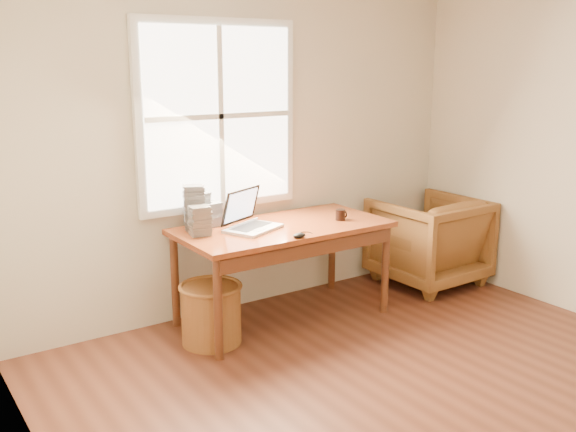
# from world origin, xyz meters

# --- Properties ---
(room_shell) EXTENTS (4.04, 4.54, 2.64)m
(room_shell) POSITION_xyz_m (-0.02, 0.16, 1.32)
(room_shell) COLOR #572D1E
(room_shell) RESTS_ON ground
(desk) EXTENTS (1.60, 0.80, 0.04)m
(desk) POSITION_xyz_m (0.00, 1.80, 0.73)
(desk) COLOR brown
(desk) RESTS_ON room_shell
(armchair) EXTENTS (0.85, 0.87, 0.78)m
(armchair) POSITION_xyz_m (1.55, 1.78, 0.39)
(armchair) COLOR brown
(armchair) RESTS_ON room_shell
(wicker_stool) EXTENTS (0.47, 0.47, 0.42)m
(wicker_stool) POSITION_xyz_m (-0.66, 1.72, 0.21)
(wicker_stool) COLOR brown
(wicker_stool) RESTS_ON room_shell
(laptop) EXTENTS (0.49, 0.50, 0.27)m
(laptop) POSITION_xyz_m (-0.26, 1.81, 0.89)
(laptop) COLOR #B4B6BC
(laptop) RESTS_ON desk
(mouse) EXTENTS (0.10, 0.07, 0.03)m
(mouse) POSITION_xyz_m (-0.10, 1.44, 0.77)
(mouse) COLOR black
(mouse) RESTS_ON desk
(coffee_mug) EXTENTS (0.09, 0.09, 0.08)m
(coffee_mug) POSITION_xyz_m (0.46, 1.68, 0.79)
(coffee_mug) COLOR black
(coffee_mug) RESTS_ON desk
(cd_stack_a) EXTENTS (0.15, 0.14, 0.26)m
(cd_stack_a) POSITION_xyz_m (-0.54, 2.11, 0.88)
(cd_stack_a) COLOR #ABB1B7
(cd_stack_a) RESTS_ON desk
(cd_stack_b) EXTENTS (0.15, 0.14, 0.21)m
(cd_stack_b) POSITION_xyz_m (-0.64, 1.90, 0.86)
(cd_stack_b) COLOR #29282D
(cd_stack_b) RESTS_ON desk
(cd_stack_c) EXTENTS (0.18, 0.17, 0.33)m
(cd_stack_c) POSITION_xyz_m (-0.60, 2.05, 0.92)
(cd_stack_c) COLOR gray
(cd_stack_c) RESTS_ON desk
(cd_stack_d) EXTENTS (0.16, 0.14, 0.18)m
(cd_stack_d) POSITION_xyz_m (-0.46, 2.08, 0.84)
(cd_stack_d) COLOR #B2B4BD
(cd_stack_d) RESTS_ON desk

